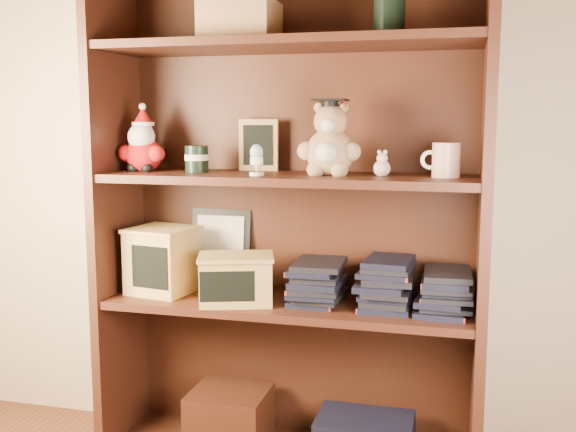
{
  "coord_description": "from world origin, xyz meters",
  "views": [
    {
      "loc": [
        0.35,
        -0.69,
        1.12
      ],
      "look_at": [
        -0.17,
        1.3,
        0.82
      ],
      "focal_mm": 42.0,
      "sensor_mm": 36.0,
      "label": 1
    }
  ],
  "objects_px": {
    "bookcase": "(291,227)",
    "treats_box": "(163,260)",
    "grad_teddy_bear": "(330,146)",
    "teacher_mug": "(445,160)"
  },
  "relations": [
    {
      "from": "treats_box",
      "to": "bookcase",
      "type": "bearing_deg",
      "value": 6.94
    },
    {
      "from": "bookcase",
      "to": "grad_teddy_bear",
      "type": "relative_size",
      "value": 6.84
    },
    {
      "from": "bookcase",
      "to": "treats_box",
      "type": "xyz_separation_m",
      "value": [
        -0.42,
        -0.05,
        -0.12
      ]
    },
    {
      "from": "teacher_mug",
      "to": "bookcase",
      "type": "bearing_deg",
      "value": 173.88
    },
    {
      "from": "bookcase",
      "to": "treats_box",
      "type": "distance_m",
      "value": 0.44
    },
    {
      "from": "grad_teddy_bear",
      "to": "treats_box",
      "type": "relative_size",
      "value": 1.02
    },
    {
      "from": "bookcase",
      "to": "treats_box",
      "type": "bearing_deg",
      "value": -173.06
    },
    {
      "from": "bookcase",
      "to": "teacher_mug",
      "type": "relative_size",
      "value": 14.1
    },
    {
      "from": "bookcase",
      "to": "treats_box",
      "type": "height_order",
      "value": "bookcase"
    },
    {
      "from": "teacher_mug",
      "to": "treats_box",
      "type": "height_order",
      "value": "teacher_mug"
    }
  ]
}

